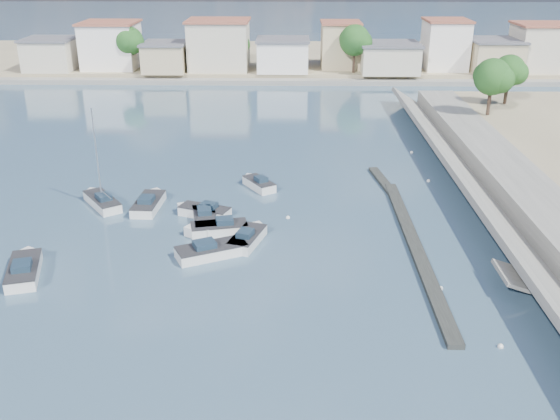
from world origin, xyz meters
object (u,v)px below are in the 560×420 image
motorboat_f (258,184)px  motorboat_b (248,238)px  motorboat_d (216,229)px  motorboat_h (215,250)px  motorboat_c (202,212)px  motorboat_g (205,221)px  sailboat (101,201)px  motorboat_a (25,269)px  motorboat_e (149,203)px

motorboat_f → motorboat_b: bearing=-90.6°
motorboat_d → motorboat_h: same height
motorboat_d → motorboat_h: 3.78m
motorboat_c → motorboat_h: 7.57m
motorboat_f → motorboat_g: same height
motorboat_f → sailboat: sailboat is taller
motorboat_a → motorboat_h: 13.35m
motorboat_g → motorboat_f: bearing=66.5°
motorboat_c → motorboat_e: size_ratio=0.86×
motorboat_a → motorboat_g: 14.27m
motorboat_f → motorboat_a: bearing=-131.8°
motorboat_b → sailboat: size_ratio=0.54×
motorboat_d → motorboat_g: same height
motorboat_f → motorboat_g: (-3.86, -8.87, 0.00)m
motorboat_d → motorboat_a: bearing=-151.4°
motorboat_e → motorboat_h: 11.39m
motorboat_d → motorboat_e: same height
motorboat_g → sailboat: (-9.76, 4.23, 0.05)m
motorboat_c → motorboat_e: (-4.90, 1.79, -0.00)m
motorboat_c → motorboat_e: 5.22m
motorboat_b → motorboat_h: 3.22m
motorboat_c → motorboat_g: same height
motorboat_e → sailboat: 4.35m
motorboat_g → sailboat: bearing=156.6°
motorboat_d → motorboat_f: 10.73m
motorboat_h → motorboat_f: bearing=80.2°
motorboat_c → motorboat_g: (0.52, -2.06, 0.00)m
motorboat_d → motorboat_h: bearing=-84.5°
motorboat_a → sailboat: size_ratio=0.64×
motorboat_b → motorboat_h: size_ratio=0.86×
motorboat_c → motorboat_e: bearing=159.9°
motorboat_b → motorboat_e: size_ratio=0.88×
motorboat_a → motorboat_g: size_ratio=1.08×
motorboat_d → motorboat_g: bearing=125.2°
motorboat_b → motorboat_f: (0.13, 11.89, 0.00)m
motorboat_c → motorboat_f: bearing=57.2°
motorboat_e → motorboat_f: 10.55m
motorboat_a → motorboat_d: 14.37m
motorboat_a → motorboat_g: bearing=35.9°
motorboat_d → sailboat: size_ratio=0.57×
motorboat_g → motorboat_b: bearing=-39.0°
motorboat_d → motorboat_e: size_ratio=0.92×
motorboat_a → motorboat_e: (6.14, 12.23, -0.00)m
motorboat_e → sailboat: bearing=175.1°
motorboat_h → motorboat_d: bearing=95.5°
motorboat_e → sailboat: (-4.34, 0.37, 0.05)m
motorboat_f → sailboat: (-13.62, -4.64, 0.05)m
motorboat_e → motorboat_c: bearing=-20.1°
motorboat_h → motorboat_g: bearing=105.1°
motorboat_a → sailboat: 12.73m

